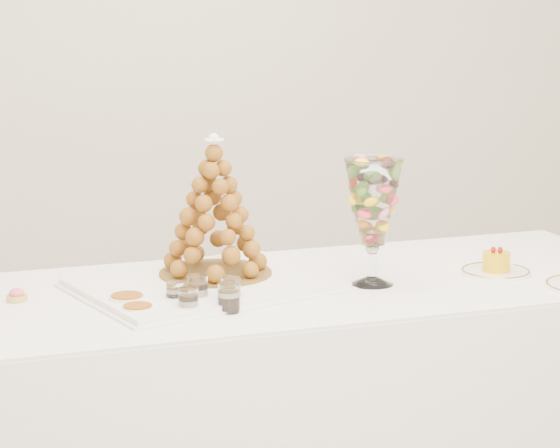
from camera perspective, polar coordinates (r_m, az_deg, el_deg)
name	(u,v)px	position (r m, az deg, el deg)	size (l,w,h in m)	color
buffet_table	(311,411)	(3.29, 1.63, -9.74)	(2.12, 0.94, 0.79)	white
lace_tray	(204,284)	(3.11, -3.97, -3.16)	(0.67, 0.50, 0.02)	white
macaron_vase	(373,204)	(3.11, 4.88, 1.06)	(0.17, 0.17, 0.36)	white
cake_plate	(496,272)	(3.33, 11.20, -2.47)	(0.21, 0.21, 0.01)	white
pink_tart	(17,296)	(3.06, -13.58, -3.67)	(0.06, 0.06, 0.04)	tan
verrine_a	(175,293)	(2.95, -5.52, -3.62)	(0.05, 0.05, 0.06)	white
verrine_b	(198,289)	(2.95, -4.32, -3.43)	(0.06, 0.06, 0.08)	white
verrine_c	(231,291)	(2.95, -2.59, -3.49)	(0.05, 0.05, 0.07)	white
verrine_d	(188,301)	(2.86, -4.81, -4.03)	(0.05, 0.05, 0.07)	white
verrine_e	(229,297)	(2.87, -2.69, -3.86)	(0.06, 0.06, 0.08)	white
ramekin_back	(127,301)	(2.95, -8.00, -4.02)	(0.09, 0.09, 0.03)	white
ramekin_front	(138,311)	(2.86, -7.44, -4.54)	(0.08, 0.08, 0.03)	white
croquembouche	(215,207)	(3.14, -3.44, 0.91)	(0.33, 0.33, 0.41)	brown
mousse_cake	(496,261)	(3.32, 11.23, -1.92)	(0.08, 0.08, 0.07)	#EDB30B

